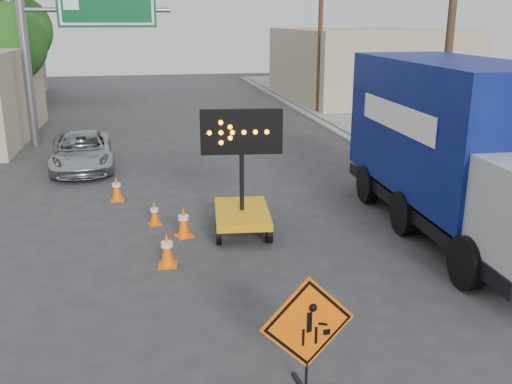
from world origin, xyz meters
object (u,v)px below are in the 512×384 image
object	(u,v)px
construction_sign	(307,334)
box_truck	(457,158)
arrow_board	(242,206)
pickup_truck	(82,151)

from	to	relation	value
construction_sign	box_truck	distance (m)	7.99
arrow_board	box_truck	bearing A→B (deg)	-4.42
arrow_board	pickup_truck	distance (m)	8.81
pickup_truck	box_truck	world-z (taller)	box_truck
construction_sign	box_truck	size ratio (longest dim) A/B	0.21
box_truck	pickup_truck	bearing A→B (deg)	141.27
pickup_truck	arrow_board	bearing A→B (deg)	-62.87
arrow_board	pickup_truck	world-z (taller)	arrow_board
construction_sign	pickup_truck	xyz separation A→B (m)	(-4.40, 14.22, -0.35)
pickup_truck	construction_sign	bearing A→B (deg)	-77.25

